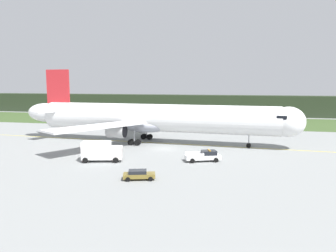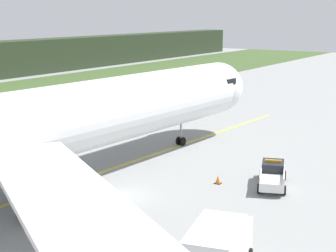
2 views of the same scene
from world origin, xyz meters
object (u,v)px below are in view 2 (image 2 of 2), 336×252
object	(u,v)px
airliner	(32,129)
apron_cone	(218,180)
catering_truck	(218,250)
ops_pickup_truck	(273,175)

from	to	relation	value
airliner	apron_cone	xyz separation A→B (m)	(10.29, -10.57, -4.95)
catering_truck	ops_pickup_truck	bearing A→B (deg)	12.70
catering_truck	apron_cone	size ratio (longest dim) A/B	9.94
airliner	ops_pickup_truck	world-z (taller)	airliner
ops_pickup_truck	catering_truck	bearing A→B (deg)	-167.30
catering_truck	apron_cone	world-z (taller)	catering_truck
ops_pickup_truck	catering_truck	distance (m)	16.92
airliner	ops_pickup_truck	xyz separation A→B (m)	(12.35, -14.51, -4.38)
airliner	catering_truck	size ratio (longest dim) A/B	8.93
ops_pickup_truck	catering_truck	world-z (taller)	catering_truck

